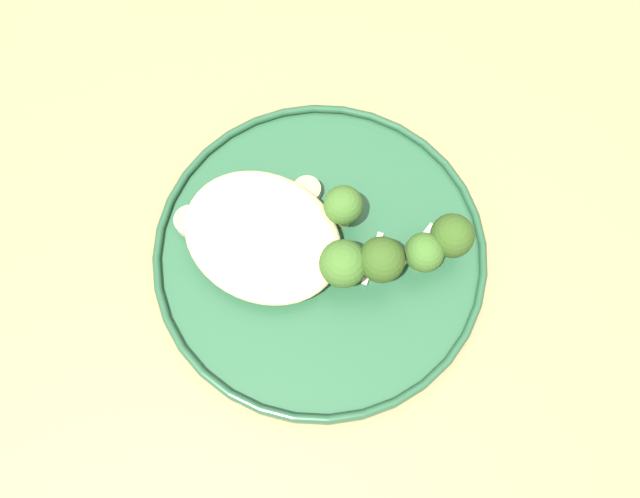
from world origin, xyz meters
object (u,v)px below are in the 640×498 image
Objects in this scene: broccoli_floret_split_head at (382,260)px; seared_scallop_tilted_round at (190,221)px; seared_scallop_right_edge at (306,227)px; broccoli_floret_center_pile at (343,264)px; seared_scallop_half_hidden at (307,190)px; seared_scallop_left_edge at (251,258)px; broccoli_floret_small_sprig at (343,206)px; broccoli_floret_rear_charred at (424,253)px; broccoli_floret_front_edge at (452,236)px; dinner_plate at (320,253)px.

seared_scallop_tilted_round is at bearing -164.40° from broccoli_floret_split_head.
broccoli_floret_center_pile is (0.05, -0.02, 0.02)m from seared_scallop_right_edge.
seared_scallop_right_edge is 0.10m from seared_scallop_tilted_round.
seared_scallop_left_edge is (-0.01, -0.08, 0.00)m from seared_scallop_half_hidden.
broccoli_floret_small_sprig reaches higher than broccoli_floret_rear_charred.
broccoli_floret_front_edge reaches higher than broccoli_floret_rear_charred.
seared_scallop_right_edge is (-0.02, 0.01, 0.01)m from dinner_plate.
dinner_plate is 5.18× the size of broccoli_floret_center_pile.
seared_scallop_left_edge is (0.06, -0.00, -0.00)m from seared_scallop_tilted_round.
broccoli_floret_split_head is (0.09, -0.03, 0.03)m from seared_scallop_half_hidden.
seared_scallop_right_edge is 0.61× the size of broccoli_floret_front_edge.
broccoli_floret_split_head reaches higher than broccoli_floret_rear_charred.
broccoli_floret_rear_charred is 0.03m from broccoli_floret_front_edge.
broccoli_floret_front_edge reaches higher than seared_scallop_left_edge.
seared_scallop_left_edge is at bearing -122.55° from broccoli_floret_small_sprig.
seared_scallop_tilted_round is at bearing 178.96° from seared_scallop_left_edge.
broccoli_floret_center_pile reaches higher than seared_scallop_right_edge.
broccoli_floret_center_pile reaches higher than broccoli_floret_rear_charred.
seared_scallop_left_edge is 0.49× the size of broccoli_floret_split_head.
broccoli_floret_center_pile is at bearing -22.08° from seared_scallop_right_edge.
broccoli_floret_split_head is (0.05, 0.01, 0.04)m from dinner_plate.
broccoli_floret_front_edge is at bearing 60.88° from broccoli_floret_rear_charred.
seared_scallop_right_edge is 0.68× the size of broccoli_floret_rear_charred.
seared_scallop_right_edge reaches higher than seared_scallop_tilted_round.
broccoli_floret_center_pile is at bearing -17.58° from dinner_plate.
seared_scallop_right_edge is at bearing -129.59° from broccoli_floret_small_sprig.
seared_scallop_tilted_round is 0.44× the size of broccoli_floret_split_head.
dinner_plate is at bearing -27.69° from seared_scallop_right_edge.
seared_scallop_tilted_round is 0.55× the size of broccoli_floret_rear_charred.
broccoli_floret_split_head is at bearing -19.55° from seared_scallop_half_hidden.
seared_scallop_tilted_round is 0.06m from seared_scallop_left_edge.
seared_scallop_tilted_round is at bearing -146.61° from broccoli_floret_small_sprig.
broccoli_floret_center_pile is (0.07, -0.05, 0.02)m from seared_scallop_half_hidden.
seared_scallop_half_hidden is at bearing 132.90° from dinner_plate.
broccoli_floret_center_pile is (0.03, -0.05, 0.00)m from broccoli_floret_small_sprig.
seared_scallop_tilted_round is at bearing -168.48° from broccoli_floret_center_pile.
seared_scallop_half_hidden is (0.07, 0.08, -0.00)m from seared_scallop_tilted_round.
seared_scallop_half_hidden is at bearing 177.07° from broccoli_floret_rear_charred.
broccoli_floret_split_head is 1.19× the size of broccoli_floret_small_sprig.
broccoli_floret_center_pile is (0.14, 0.03, 0.02)m from seared_scallop_tilted_round.
seared_scallop_half_hidden is 0.40× the size of broccoli_floret_split_head.
dinner_plate is at bearing -47.10° from seared_scallop_half_hidden.
dinner_plate is 0.05m from broccoli_floret_small_sprig.
broccoli_floret_front_edge is at bearing 32.40° from dinner_plate.
seared_scallop_right_edge reaches higher than dinner_plate.
seared_scallop_tilted_round is (-0.11, -0.04, 0.01)m from dinner_plate.
seared_scallop_half_hidden is 0.12m from broccoli_floret_rear_charred.
seared_scallop_tilted_round is 0.14m from broccoli_floret_center_pile.
seared_scallop_left_edge is at bearing -140.87° from dinner_plate.
seared_scallop_tilted_round is at bearing -132.76° from seared_scallop_half_hidden.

